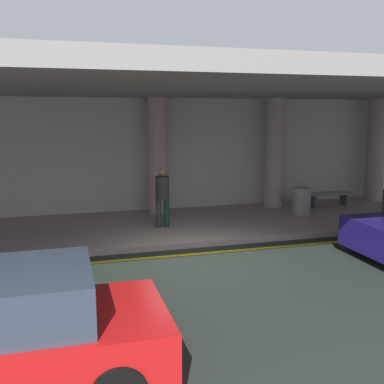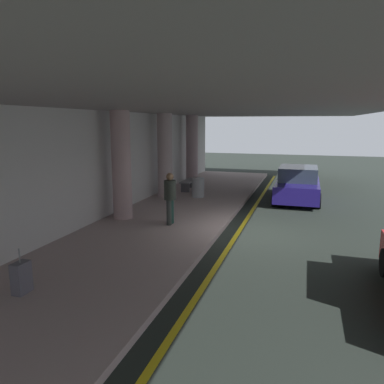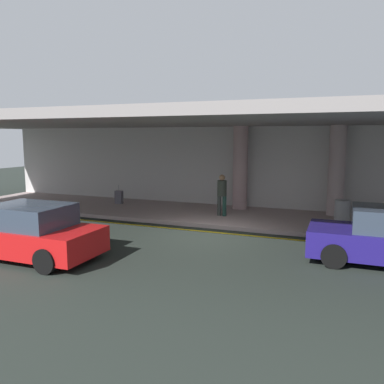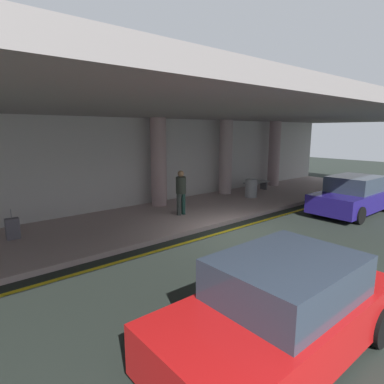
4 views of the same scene
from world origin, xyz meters
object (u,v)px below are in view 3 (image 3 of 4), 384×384
(support_column_far_left, at_px, (240,168))
(support_column_left_mid, at_px, (337,171))
(traveler_with_luggage, at_px, (222,192))
(suitcase_upright_primary, at_px, (119,197))
(trash_bin_steel, at_px, (342,211))
(car_red, at_px, (29,233))

(support_column_far_left, distance_m, support_column_left_mid, 4.00)
(support_column_far_left, height_order, support_column_left_mid, same)
(traveler_with_luggage, distance_m, suitcase_upright_primary, 5.60)
(support_column_far_left, relative_size, support_column_left_mid, 1.00)
(traveler_with_luggage, bearing_deg, suitcase_upright_primary, -30.05)
(suitcase_upright_primary, xyz_separation_m, trash_bin_steel, (10.04, -0.59, 0.11))
(car_red, relative_size, trash_bin_steel, 4.82)
(support_column_far_left, distance_m, suitcase_upright_primary, 6.00)
(trash_bin_steel, bearing_deg, support_column_left_mid, 101.62)
(support_column_far_left, bearing_deg, car_red, -113.29)
(support_column_left_mid, xyz_separation_m, suitcase_upright_primary, (-9.74, -0.85, -1.51))
(support_column_left_mid, distance_m, trash_bin_steel, 2.03)
(suitcase_upright_primary, bearing_deg, car_red, -103.79)
(trash_bin_steel, bearing_deg, support_column_far_left, 161.50)
(traveler_with_luggage, xyz_separation_m, trash_bin_steel, (4.57, 0.41, -0.54))
(support_column_left_mid, distance_m, traveler_with_luggage, 4.73)
(support_column_left_mid, bearing_deg, suitcase_upright_primary, -175.00)
(support_column_far_left, relative_size, car_red, 0.89)
(car_red, bearing_deg, traveler_with_luggage, 60.57)
(trash_bin_steel, bearing_deg, traveler_with_luggage, -174.87)
(support_column_left_mid, xyz_separation_m, traveler_with_luggage, (-4.27, -1.85, -0.86))
(suitcase_upright_primary, relative_size, trash_bin_steel, 1.06)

